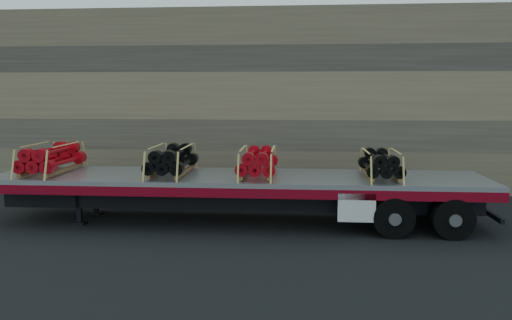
# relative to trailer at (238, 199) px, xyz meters

# --- Properties ---
(ground) EXTENTS (120.00, 120.00, 0.00)m
(ground) POSITION_rel_trailer_xyz_m (-0.97, -0.47, -0.72)
(ground) COLOR black
(ground) RESTS_ON ground
(rock_wall) EXTENTS (44.00, 3.00, 7.00)m
(rock_wall) POSITION_rel_trailer_xyz_m (-0.97, 6.03, 2.78)
(rock_wall) COLOR #7A6B54
(rock_wall) RESTS_ON ground
(trailer) EXTENTS (14.31, 2.81, 1.43)m
(trailer) POSITION_rel_trailer_xyz_m (0.00, 0.00, 0.00)
(trailer) COLOR #B2B5BA
(trailer) RESTS_ON ground
(bundle_front) EXTENTS (1.18, 2.34, 0.83)m
(bundle_front) POSITION_rel_trailer_xyz_m (-5.69, -0.02, 1.13)
(bundle_front) COLOR #B70915
(bundle_front) RESTS_ON trailer
(bundle_midfront) EXTENTS (1.15, 2.28, 0.81)m
(bundle_midfront) POSITION_rel_trailer_xyz_m (-1.98, -0.01, 1.12)
(bundle_midfront) COLOR black
(bundle_midfront) RESTS_ON trailer
(bundle_midrear) EXTENTS (1.09, 2.17, 0.77)m
(bundle_midrear) POSITION_rel_trailer_xyz_m (0.58, 0.00, 1.10)
(bundle_midrear) COLOR #B70915
(bundle_midrear) RESTS_ON trailer
(bundle_rear) EXTENTS (1.04, 2.06, 0.73)m
(bundle_rear) POSITION_rel_trailer_xyz_m (4.10, 0.02, 1.08)
(bundle_rear) COLOR black
(bundle_rear) RESTS_ON trailer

